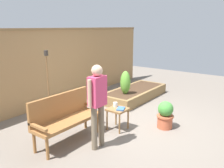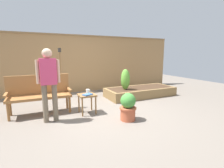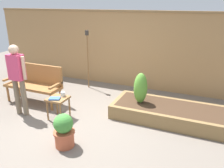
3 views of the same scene
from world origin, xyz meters
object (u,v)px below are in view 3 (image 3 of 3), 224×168
Objects in this scene: shrub_near_bench at (141,88)px; side_table at (58,101)px; tiki_torch at (87,49)px; book_on_table at (55,98)px; garden_bench at (35,81)px; cup_on_table at (63,94)px; person_by_bench at (17,74)px; potted_boxwood at (64,130)px.

side_table is at bearing -151.77° from shrub_near_bench.
shrub_near_bench is at bearing -30.06° from tiki_torch.
tiki_torch reaches higher than book_on_table.
shrub_near_bench is at bearing 28.23° from side_table.
book_on_table is at bearing -30.54° from garden_bench.
cup_on_table is 0.08× the size of person_by_bench.
potted_boxwood is at bearing -69.67° from tiki_torch.
garden_bench is 0.92× the size of person_by_bench.
book_on_table is at bearing 134.17° from potted_boxwood.
book_on_table reaches higher than side_table.
person_by_bench is at bearing -169.28° from side_table.
book_on_table is 1.81m from shrub_near_bench.
shrub_near_bench is at bearing 6.79° from garden_bench.
book_on_table is 2.11m from tiki_torch.
garden_bench is at bearing -117.45° from tiki_torch.
cup_on_table is at bearing 124.47° from potted_boxwood.
book_on_table is at bearing -97.09° from side_table.
cup_on_table is 0.22× the size of potted_boxwood.
potted_boxwood is 3.01m from tiki_torch.
garden_bench is 0.81m from person_by_bench.
cup_on_table is 1.04m from person_by_bench.
shrub_near_bench is 2.62m from person_by_bench.
cup_on_table is 1.65m from shrub_near_bench.
person_by_bench reaches higher than shrub_near_bench.
cup_on_table is 1.13m from potted_boxwood.
cup_on_table is (1.10, -0.41, -0.02)m from garden_bench.
person_by_bench is at bearing 157.60° from potted_boxwood.
side_table is at bearing 60.86° from book_on_table.
book_on_table is 0.14× the size of person_by_bench.
shrub_near_bench is (1.48, 0.72, 0.10)m from cup_on_table.
potted_boxwood reaches higher than cup_on_table.
potted_boxwood is 0.91× the size of shrub_near_bench.
garden_bench is 6.57× the size of book_on_table.
tiki_torch is at bearing 62.55° from garden_bench.
garden_bench reaches higher than book_on_table.
garden_bench is at bearing 159.39° from cup_on_table.
person_by_bench is at bearing 163.27° from book_on_table.
garden_bench reaches higher than side_table.
garden_bench is 10.89× the size of cup_on_table.
shrub_near_bench is at bearing 25.92° from cup_on_table.
side_table is (1.04, -0.52, -0.15)m from garden_bench.
garden_bench is at bearing 153.29° from side_table.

